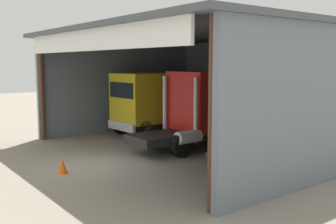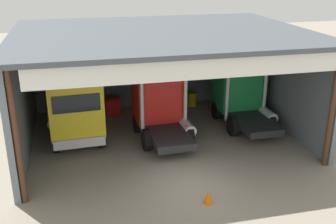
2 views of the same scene
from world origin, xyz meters
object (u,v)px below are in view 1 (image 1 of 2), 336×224
traffic_cone (62,166)px  oil_drum (298,139)px  truck_yellow_center_bay (143,103)px  truck_green_right_bay (289,123)px  tool_cart (217,125)px  truck_red_center_left_bay (194,109)px

traffic_cone → oil_drum: bearing=76.5°
truck_yellow_center_bay → truck_green_right_bay: bearing=-177.8°
truck_yellow_center_bay → tool_cart: size_ratio=5.13×
oil_drum → traffic_cone: 10.86m
truck_yellow_center_bay → truck_green_right_bay: truck_yellow_center_bay is taller
truck_green_right_bay → tool_cart: (-6.72, 2.78, -1.19)m
truck_yellow_center_bay → truck_red_center_left_bay: (4.21, 0.01, 0.07)m
truck_red_center_left_bay → tool_cart: bearing=118.8°
truck_yellow_center_bay → oil_drum: (7.11, 3.98, -1.34)m
truck_red_center_left_bay → truck_green_right_bay: size_ratio=0.96×
traffic_cone → truck_yellow_center_bay: bearing=124.8°
truck_green_right_bay → traffic_cone: truck_green_right_bay is taller
truck_green_right_bay → traffic_cone: (-4.30, -7.34, -1.41)m
oil_drum → traffic_cone: (-2.53, -10.56, -0.15)m
truck_red_center_left_bay → traffic_cone: bearing=-88.1°
truck_red_center_left_bay → oil_drum: bearing=52.6°
truck_green_right_bay → tool_cart: 7.36m
oil_drum → tool_cart: 4.97m
tool_cart → truck_red_center_left_bay: bearing=-59.9°
truck_green_right_bay → tool_cart: bearing=157.2°
truck_red_center_left_bay → tool_cart: truck_red_center_left_bay is taller
truck_green_right_bay → truck_red_center_left_bay: bearing=-171.2°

